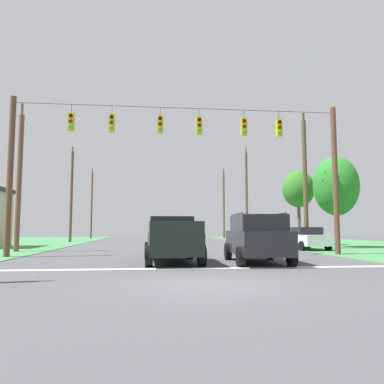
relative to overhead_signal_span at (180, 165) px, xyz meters
name	(u,v)px	position (x,y,z in m)	size (l,w,h in m)	color
ground_plane	(207,284)	(-0.02, -10.04, -4.83)	(120.00, 120.00, 0.00)	#47474C
stop_bar_stripe	(191,268)	(-0.02, -6.18, -4.82)	(14.95, 0.45, 0.01)	white
lane_dash_0	(179,256)	(-0.02, -0.18, -4.82)	(0.15, 2.50, 0.01)	white
lane_dash_1	(172,249)	(-0.02, 6.50, -4.82)	(0.15, 2.50, 0.01)	white
lane_dash_2	(167,244)	(-0.02, 15.21, -4.82)	(0.15, 2.50, 0.01)	white
lane_dash_3	(166,243)	(-0.02, 19.22, -4.82)	(0.15, 2.50, 0.01)	white
lane_dash_4	(164,241)	(-0.02, 24.09, -4.82)	(0.15, 2.50, 0.01)	white
overhead_signal_span	(180,165)	(0.00, 0.00, 0.00)	(17.62, 0.31, 8.24)	brown
pickup_truck	(172,239)	(-0.60, -3.60, -3.86)	(2.38, 5.44, 1.95)	black
suv_black	(257,237)	(2.94, -4.29, -3.76)	(2.42, 4.90, 2.05)	black
distant_car_crossing_white	(305,238)	(8.82, 4.86, -4.04)	(2.26, 4.42, 1.52)	silver
utility_pole_mid_right	(305,180)	(9.14, 5.27, -0.06)	(0.31, 1.68, 9.57)	brown
utility_pole_far_right	(247,195)	(8.93, 20.88, 0.26)	(0.28, 1.66, 10.43)	brown
utility_pole_near_left	(224,204)	(9.12, 35.23, 0.22)	(0.30, 1.57, 10.34)	brown
utility_pole_far_left	(19,180)	(-9.73, 4.59, -0.38)	(0.32, 1.96, 9.37)	brown
utility_pole_distant_right	(71,194)	(-9.92, 21.05, 0.26)	(0.29, 1.89, 10.15)	brown
utility_pole_distant_left	(92,204)	(-9.98, 35.16, 0.14)	(0.27, 1.99, 10.03)	brown
tree_roadside_right	(298,189)	(11.33, 12.00, 0.03)	(2.74, 2.74, 6.51)	brown
tree_roadside_far_right	(336,186)	(12.40, 7.27, -0.20)	(3.36, 3.36, 6.89)	brown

